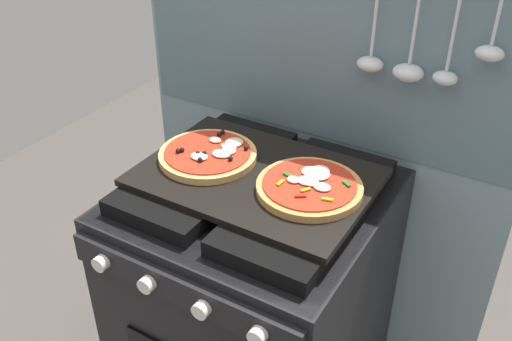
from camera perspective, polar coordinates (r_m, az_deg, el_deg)
The scene contains 5 objects.
kitchen_backsplash at distance 1.66m, azimuth 5.99°, elevation 1.26°, with size 1.10×0.09×1.55m.
stove at distance 1.64m, azimuth -0.03°, elevation -14.17°, with size 0.60×0.64×0.90m.
baking_tray at distance 1.35m, azimuth 0.00°, elevation -0.64°, with size 0.54×0.38×0.02m, color black.
pizza_left at distance 1.41m, azimuth -4.65°, elevation 1.66°, with size 0.24×0.24×0.03m.
pizza_right at distance 1.29m, azimuth 5.45°, elevation -1.49°, with size 0.24×0.24×0.03m.
Camera 1 is at (0.58, -0.97, 1.64)m, focal length 40.14 mm.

